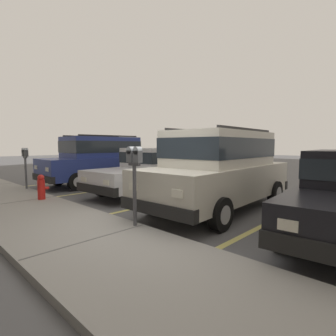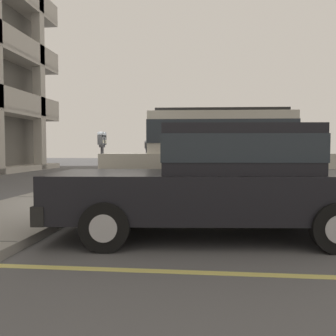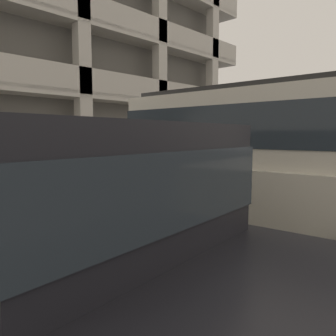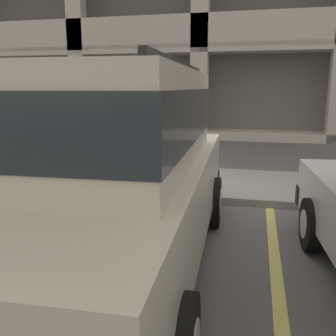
# 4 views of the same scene
# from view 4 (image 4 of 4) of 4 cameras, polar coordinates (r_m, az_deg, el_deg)

# --- Properties ---
(ground_plane) EXTENTS (80.00, 80.00, 0.10)m
(ground_plane) POSITION_cam_4_polar(r_m,az_deg,el_deg) (5.94, 0.48, -6.17)
(ground_plane) COLOR #565659
(sidewalk) EXTENTS (40.00, 2.20, 0.12)m
(sidewalk) POSITION_cam_4_polar(r_m,az_deg,el_deg) (7.13, 2.79, -2.12)
(sidewalk) COLOR gray
(sidewalk) RESTS_ON ground_plane
(parking_stall_lines) EXTENTS (12.21, 4.80, 0.01)m
(parking_stall_lines) POSITION_cam_4_polar(r_m,az_deg,el_deg) (4.49, 15.86, -12.15)
(parking_stall_lines) COLOR #DBD16B
(parking_stall_lines) RESTS_ON ground_plane
(silver_suv) EXTENTS (2.17, 4.86, 2.03)m
(silver_suv) POSITION_cam_4_polar(r_m,az_deg,el_deg) (3.60, -9.01, 0.31)
(silver_suv) COLOR beige
(silver_suv) RESTS_ON ground_plane
(parking_meter_near) EXTENTS (0.35, 0.12, 1.49)m
(parking_meter_near) POSITION_cam_4_polar(r_m,az_deg,el_deg) (5.99, 2.00, 6.52)
(parking_meter_near) COLOR #47474C
(parking_meter_near) RESTS_ON sidewalk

